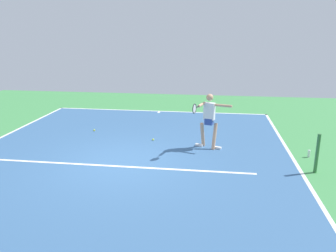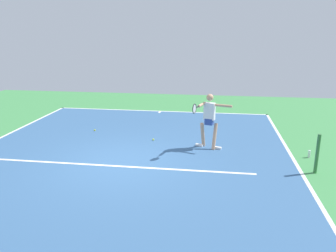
{
  "view_description": "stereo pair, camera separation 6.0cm",
  "coord_description": "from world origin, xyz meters",
  "px_view_note": "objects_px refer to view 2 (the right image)",
  "views": [
    {
      "loc": [
        -2.52,
        8.62,
        3.58
      ],
      "look_at": [
        -1.2,
        -0.81,
        0.9
      ],
      "focal_mm": 35.51,
      "sensor_mm": 36.0,
      "label": 1
    },
    {
      "loc": [
        -2.58,
        8.61,
        3.58
      ],
      "look_at": [
        -1.2,
        -0.81,
        0.9
      ],
      "focal_mm": 35.51,
      "sensor_mm": 36.0,
      "label": 2
    }
  ],
  "objects_px": {
    "net_post": "(317,154)",
    "tennis_player": "(209,117)",
    "tennis_ball_near_player": "(95,130)",
    "tennis_ball_far_corner": "(153,140)",
    "water_bottle": "(309,154)"
  },
  "relations": [
    {
      "from": "net_post",
      "to": "tennis_ball_near_player",
      "type": "xyz_separation_m",
      "value": [
        7.16,
        -2.89,
        -0.5
      ]
    },
    {
      "from": "tennis_player",
      "to": "tennis_ball_far_corner",
      "type": "height_order",
      "value": "tennis_player"
    },
    {
      "from": "net_post",
      "to": "tennis_player",
      "type": "height_order",
      "value": "tennis_player"
    },
    {
      "from": "net_post",
      "to": "water_bottle",
      "type": "relative_size",
      "value": 4.86
    },
    {
      "from": "tennis_ball_near_player",
      "to": "water_bottle",
      "type": "bearing_deg",
      "value": 166.64
    },
    {
      "from": "tennis_player",
      "to": "tennis_ball_near_player",
      "type": "bearing_deg",
      "value": -0.15
    },
    {
      "from": "tennis_player",
      "to": "water_bottle",
      "type": "relative_size",
      "value": 8.04
    },
    {
      "from": "tennis_ball_near_player",
      "to": "water_bottle",
      "type": "height_order",
      "value": "water_bottle"
    },
    {
      "from": "tennis_ball_far_corner",
      "to": "water_bottle",
      "type": "bearing_deg",
      "value": 169.33
    },
    {
      "from": "tennis_ball_far_corner",
      "to": "water_bottle",
      "type": "distance_m",
      "value": 4.97
    },
    {
      "from": "net_post",
      "to": "tennis_player",
      "type": "distance_m",
      "value": 3.3
    },
    {
      "from": "tennis_ball_far_corner",
      "to": "net_post",
      "type": "bearing_deg",
      "value": 156.39
    },
    {
      "from": "net_post",
      "to": "tennis_ball_near_player",
      "type": "relative_size",
      "value": 16.21
    },
    {
      "from": "tennis_player",
      "to": "tennis_ball_far_corner",
      "type": "relative_size",
      "value": 26.81
    },
    {
      "from": "tennis_player",
      "to": "tennis_ball_near_player",
      "type": "height_order",
      "value": "tennis_player"
    }
  ]
}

